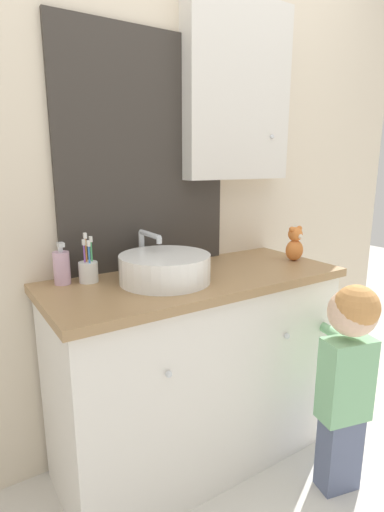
{
  "coord_description": "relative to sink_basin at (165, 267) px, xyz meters",
  "views": [
    {
      "loc": [
        -0.87,
        -0.98,
        1.31
      ],
      "look_at": [
        -0.05,
        0.29,
        0.96
      ],
      "focal_mm": 28.0,
      "sensor_mm": 36.0,
      "label": 1
    }
  ],
  "objects": [
    {
      "name": "teddy_bear",
      "position": [
        0.68,
        -0.03,
        0.02
      ],
      "size": [
        0.09,
        0.08,
        0.16
      ],
      "color": "orange",
      "rests_on": "vanity_counter"
    },
    {
      "name": "ground_plane",
      "position": [
        0.15,
        -0.34,
        -0.91
      ],
      "size": [
        10.0,
        10.0,
        0.0
      ],
      "primitive_type": "plane",
      "color": "beige"
    },
    {
      "name": "toothbrush_holder",
      "position": [
        -0.25,
        0.15,
        -0.01
      ],
      "size": [
        0.07,
        0.07,
        0.19
      ],
      "color": "silver",
      "rests_on": "vanity_counter"
    },
    {
      "name": "soap_dispenser",
      "position": [
        -0.35,
        0.18,
        0.01
      ],
      "size": [
        0.06,
        0.06,
        0.16
      ],
      "color": "#CCA3BC",
      "rests_on": "vanity_counter"
    },
    {
      "name": "vanity_counter",
      "position": [
        0.15,
        0.0,
        -0.48
      ],
      "size": [
        1.24,
        0.53,
        0.86
      ],
      "color": "silver",
      "rests_on": "ground_plane"
    },
    {
      "name": "sink_basin",
      "position": [
        0.0,
        0.0,
        0.0
      ],
      "size": [
        0.35,
        0.41,
        0.18
      ],
      "color": "white",
      "rests_on": "vanity_counter"
    },
    {
      "name": "child_figure",
      "position": [
        0.54,
        -0.47,
        -0.36
      ],
      "size": [
        0.27,
        0.41,
        0.88
      ],
      "color": "slate",
      "rests_on": "ground_plane"
    },
    {
      "name": "wall_back",
      "position": [
        0.17,
        0.29,
        0.37
      ],
      "size": [
        3.2,
        0.18,
        2.5
      ],
      "color": "beige",
      "rests_on": "ground_plane"
    }
  ]
}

